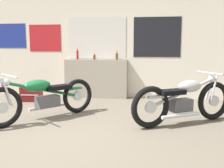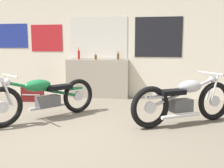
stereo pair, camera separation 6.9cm
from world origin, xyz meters
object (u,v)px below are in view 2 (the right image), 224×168
bottle_center (118,56)px  hard_case_darkred (33,94)px  motorcycle_green (44,97)px  bottle_leftmost (79,54)px  bottle_left_center (96,57)px  motorcycle_silver (184,100)px

bottle_center → hard_case_darkred: bearing=-159.0°
bottle_center → motorcycle_green: bearing=-115.1°
bottle_leftmost → motorcycle_green: (-0.01, -2.26, -0.73)m
bottle_leftmost → bottle_left_center: bottle_leftmost is taller
motorcycle_silver → bottle_leftmost: bearing=140.3°
bottle_center → hard_case_darkred: bottle_center is taller
bottle_leftmost → bottle_left_center: bearing=-3.2°
motorcycle_green → motorcycle_silver: motorcycle_silver is taller
motorcycle_silver → bottle_center: bearing=124.8°
bottle_center → motorcycle_silver: size_ratio=0.12×
bottle_leftmost → hard_case_darkred: size_ratio=0.57×
bottle_left_center → hard_case_darkred: size_ratio=0.30×
bottle_center → hard_case_darkred: 2.40m
bottle_center → motorcycle_silver: bottle_center is taller
bottle_leftmost → motorcycle_silver: (2.57, -2.13, -0.73)m
bottle_center → motorcycle_silver: bearing=-55.2°
bottle_left_center → motorcycle_green: bearing=-102.2°
bottle_center → motorcycle_green: (-1.07, -2.29, -0.70)m
bottle_left_center → motorcycle_silver: size_ratio=0.09×
bottle_center → motorcycle_silver: 2.73m
motorcycle_silver → bottle_left_center: bearing=134.9°
motorcycle_green → hard_case_darkred: (-0.99, 1.50, -0.25)m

